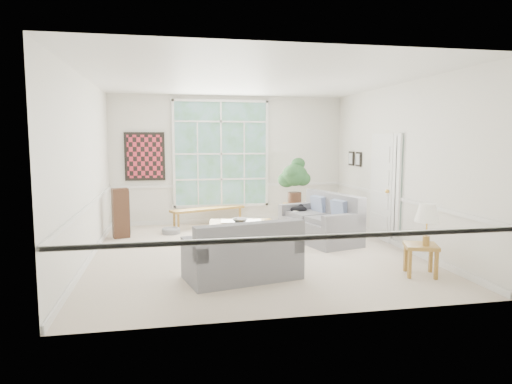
# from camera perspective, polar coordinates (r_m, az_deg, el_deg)

# --- Properties ---
(floor) EXTENTS (5.50, 6.00, 0.01)m
(floor) POSITION_cam_1_polar(r_m,az_deg,el_deg) (8.13, -0.43, -7.58)
(floor) COLOR beige
(floor) RESTS_ON ground
(ceiling) EXTENTS (5.50, 6.00, 0.02)m
(ceiling) POSITION_cam_1_polar(r_m,az_deg,el_deg) (7.95, -0.45, 13.92)
(ceiling) COLOR white
(ceiling) RESTS_ON ground
(wall_back) EXTENTS (5.50, 0.02, 3.00)m
(wall_back) POSITION_cam_1_polar(r_m,az_deg,el_deg) (10.86, -3.35, 4.01)
(wall_back) COLOR silver
(wall_back) RESTS_ON ground
(wall_front) EXTENTS (5.50, 0.02, 3.00)m
(wall_front) POSITION_cam_1_polar(r_m,az_deg,el_deg) (4.99, 5.90, 0.97)
(wall_front) COLOR silver
(wall_front) RESTS_ON ground
(wall_left) EXTENTS (0.02, 6.00, 3.00)m
(wall_left) POSITION_cam_1_polar(r_m,az_deg,el_deg) (7.87, -20.54, 2.64)
(wall_left) COLOR silver
(wall_left) RESTS_ON ground
(wall_right) EXTENTS (0.02, 6.00, 3.00)m
(wall_right) POSITION_cam_1_polar(r_m,az_deg,el_deg) (8.83, 17.43, 3.13)
(wall_right) COLOR silver
(wall_right) RESTS_ON ground
(window_back) EXTENTS (2.30, 0.08, 2.40)m
(window_back) POSITION_cam_1_polar(r_m,az_deg,el_deg) (10.79, -4.38, 4.79)
(window_back) COLOR white
(window_back) RESTS_ON wall_back
(entry_door) EXTENTS (0.08, 0.90, 2.10)m
(entry_door) POSITION_cam_1_polar(r_m,az_deg,el_deg) (9.37, 15.38, 0.62)
(entry_door) COLOR white
(entry_door) RESTS_ON floor
(door_sidelight) EXTENTS (0.08, 0.26, 1.90)m
(door_sidelight) POSITION_cam_1_polar(r_m,az_deg,el_deg) (8.81, 17.21, 0.85)
(door_sidelight) COLOR white
(door_sidelight) RESTS_ON wall_right
(wall_art) EXTENTS (0.90, 0.06, 1.10)m
(wall_art) POSITION_cam_1_polar(r_m,az_deg,el_deg) (10.72, -13.73, 4.34)
(wall_art) COLOR maroon
(wall_art) RESTS_ON wall_back
(wall_frame_near) EXTENTS (0.04, 0.26, 0.32)m
(wall_frame_near) POSITION_cam_1_polar(r_m,az_deg,el_deg) (10.38, 12.64, 4.02)
(wall_frame_near) COLOR black
(wall_frame_near) RESTS_ON wall_right
(wall_frame_far) EXTENTS (0.04, 0.26, 0.32)m
(wall_frame_far) POSITION_cam_1_polar(r_m,az_deg,el_deg) (10.75, 11.79, 4.13)
(wall_frame_far) COLOR black
(wall_frame_far) RESTS_ON wall_right
(loveseat_right) EXTENTS (1.32, 1.89, 0.93)m
(loveseat_right) POSITION_cam_1_polar(r_m,az_deg,el_deg) (9.01, 7.92, -3.19)
(loveseat_right) COLOR slate
(loveseat_right) RESTS_ON floor
(loveseat_front) EXTENTS (1.73, 1.15, 0.86)m
(loveseat_front) POSITION_cam_1_polar(r_m,az_deg,el_deg) (6.57, -1.74, -7.13)
(loveseat_front) COLOR slate
(loveseat_front) RESTS_ON floor
(coffee_table) EXTENTS (1.26, 0.79, 0.44)m
(coffee_table) POSITION_cam_1_polar(r_m,az_deg,el_deg) (8.69, -1.88, -5.13)
(coffee_table) COLOR #A27733
(coffee_table) RESTS_ON floor
(pewter_bowl) EXTENTS (0.45, 0.45, 0.08)m
(pewter_bowl) POSITION_cam_1_polar(r_m,az_deg,el_deg) (8.57, -1.99, -3.51)
(pewter_bowl) COLOR gray
(pewter_bowl) RESTS_ON coffee_table
(window_bench) EXTENTS (1.77, 0.98, 0.41)m
(window_bench) POSITION_cam_1_polar(r_m,az_deg,el_deg) (10.59, -6.01, -3.12)
(window_bench) COLOR #A27733
(window_bench) RESTS_ON floor
(end_table) EXTENTS (0.61, 0.61, 0.53)m
(end_table) POSITION_cam_1_polar(r_m,az_deg,el_deg) (10.42, 4.97, -2.94)
(end_table) COLOR #A27733
(end_table) RESTS_ON floor
(houseplant) EXTENTS (0.86, 0.86, 1.07)m
(houseplant) POSITION_cam_1_polar(r_m,az_deg,el_deg) (10.32, 4.86, 1.44)
(houseplant) COLOR #29552B
(houseplant) RESTS_ON end_table
(side_table) EXTENTS (0.58, 0.58, 0.46)m
(side_table) POSITION_cam_1_polar(r_m,az_deg,el_deg) (7.17, 19.87, -7.97)
(side_table) COLOR #A27733
(side_table) RESTS_ON floor
(table_lamp) EXTENTS (0.38, 0.38, 0.60)m
(table_lamp) POSITION_cam_1_polar(r_m,az_deg,el_deg) (7.01, 20.57, -3.86)
(table_lamp) COLOR white
(table_lamp) RESTS_ON side_table
(pet_bed) EXTENTS (0.52, 0.52, 0.12)m
(pet_bed) POSITION_cam_1_polar(r_m,az_deg,el_deg) (9.87, -10.57, -4.78)
(pet_bed) COLOR gray
(pet_bed) RESTS_ON floor
(floor_speaker) EXTENTS (0.37, 0.32, 1.01)m
(floor_speaker) POSITION_cam_1_polar(r_m,az_deg,el_deg) (9.63, -16.57, -2.54)
(floor_speaker) COLOR #43281A
(floor_speaker) RESTS_ON floor
(cat) EXTENTS (0.43, 0.39, 0.17)m
(cat) POSITION_cam_1_polar(r_m,az_deg,el_deg) (9.45, 5.35, -2.13)
(cat) COLOR black
(cat) RESTS_ON loveseat_right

